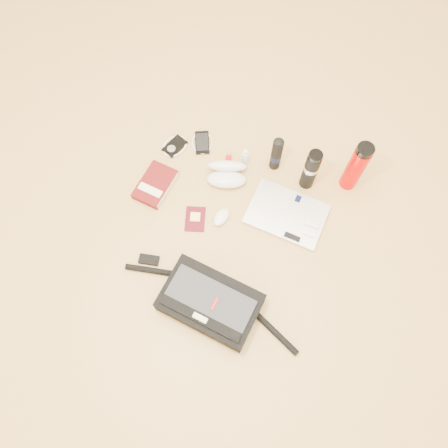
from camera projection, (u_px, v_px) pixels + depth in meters
The scene contains 14 objects.
ground at pixel (228, 242), 1.90m from camera, with size 4.00×4.00×0.00m, color tan.
messenger_bag at pixel (210, 302), 1.75m from camera, with size 0.78×0.31×0.11m.
laptop at pixel (287, 215), 1.94m from camera, with size 0.36×0.28×0.03m.
book at pixel (156, 185), 1.99m from camera, with size 0.17×0.23×0.04m.
passport at pixel (195, 219), 1.94m from camera, with size 0.11×0.14×0.01m.
mouse at pixel (221, 217), 1.93m from camera, with size 0.08×0.11×0.03m.
sunglasses_case at pixel (227, 173), 1.99m from camera, with size 0.21×0.19×0.10m.
ipod at pixel (175, 146), 2.08m from camera, with size 0.13×0.13×0.01m.
phone at pixel (202, 143), 2.09m from camera, with size 0.13×0.14×0.01m.
inhaler at pixel (228, 160), 2.04m from camera, with size 0.04×0.09×0.02m.
spray_bottle at pixel (245, 158), 2.01m from camera, with size 0.03×0.03×0.11m.
aerosol_can at pixel (276, 154), 1.95m from camera, with size 0.06×0.06×0.21m.
thermos_black at pixel (311, 170), 1.90m from camera, with size 0.07×0.07×0.25m.
thermos_red at pixel (356, 167), 1.88m from camera, with size 0.10×0.10×0.29m.
Camera 1 is at (0.16, -0.63, 1.79)m, focal length 35.00 mm.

